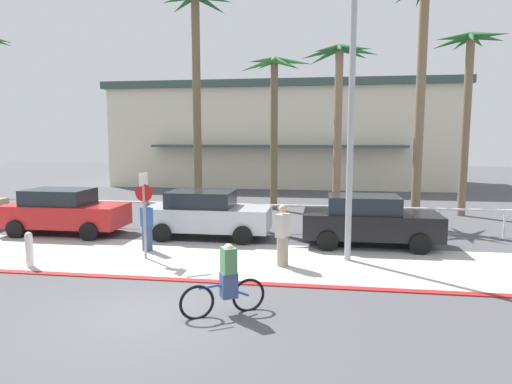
{
  "coord_description": "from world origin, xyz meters",
  "views": [
    {
      "loc": [
        3.47,
        -8.21,
        3.6
      ],
      "look_at": [
        1.36,
        6.0,
        1.81
      ],
      "focal_mm": 31.01,
      "sensor_mm": 36.0,
      "label": 1
    }
  ],
  "objects_px": {
    "palm_tree_4": "(423,45)",
    "pedestrian_0": "(283,238)",
    "cyclist_blue_0": "(227,281)",
    "streetlight_curb": "(352,113)",
    "palm_tree_2": "(275,94)",
    "car_silver_2": "(207,214)",
    "palm_tree_1": "(197,58)",
    "palm_tree_3": "(339,86)",
    "car_black_3": "(369,220)",
    "pedestrian_1": "(147,228)",
    "stop_sign_bike_lane": "(144,203)",
    "bollard_2": "(29,249)",
    "palm_tree_5": "(468,82)",
    "car_red_1": "(64,211)"
  },
  "relations": [
    {
      "from": "cyclist_blue_0",
      "to": "bollard_2",
      "type": "bearing_deg",
      "value": 158.49
    },
    {
      "from": "palm_tree_2",
      "to": "cyclist_blue_0",
      "type": "distance_m",
      "value": 14.23
    },
    {
      "from": "palm_tree_1",
      "to": "palm_tree_3",
      "type": "distance_m",
      "value": 6.38
    },
    {
      "from": "bollard_2",
      "to": "palm_tree_5",
      "type": "xyz_separation_m",
      "value": [
        14.37,
        10.39,
        5.53
      ]
    },
    {
      "from": "bollard_2",
      "to": "palm_tree_4",
      "type": "relative_size",
      "value": 0.1
    },
    {
      "from": "pedestrian_1",
      "to": "bollard_2",
      "type": "bearing_deg",
      "value": -139.82
    },
    {
      "from": "cyclist_blue_0",
      "to": "car_red_1",
      "type": "bearing_deg",
      "value": 139.44
    },
    {
      "from": "palm_tree_1",
      "to": "pedestrian_0",
      "type": "distance_m",
      "value": 10.47
    },
    {
      "from": "palm_tree_4",
      "to": "pedestrian_0",
      "type": "distance_m",
      "value": 10.2
    },
    {
      "from": "car_black_3",
      "to": "palm_tree_1",
      "type": "bearing_deg",
      "value": 147.81
    },
    {
      "from": "pedestrian_0",
      "to": "cyclist_blue_0",
      "type": "bearing_deg",
      "value": -103.25
    },
    {
      "from": "palm_tree_2",
      "to": "car_silver_2",
      "type": "bearing_deg",
      "value": -104.45
    },
    {
      "from": "stop_sign_bike_lane",
      "to": "car_silver_2",
      "type": "relative_size",
      "value": 0.58
    },
    {
      "from": "pedestrian_0",
      "to": "palm_tree_3",
      "type": "bearing_deg",
      "value": 78.36
    },
    {
      "from": "palm_tree_5",
      "to": "car_silver_2",
      "type": "relative_size",
      "value": 1.86
    },
    {
      "from": "stop_sign_bike_lane",
      "to": "car_red_1",
      "type": "xyz_separation_m",
      "value": [
        -4.3,
        2.79,
        -0.81
      ]
    },
    {
      "from": "palm_tree_3",
      "to": "car_black_3",
      "type": "bearing_deg",
      "value": -81.18
    },
    {
      "from": "palm_tree_5",
      "to": "stop_sign_bike_lane",
      "type": "bearing_deg",
      "value": -141.64
    },
    {
      "from": "palm_tree_3",
      "to": "car_silver_2",
      "type": "bearing_deg",
      "value": -131.85
    },
    {
      "from": "car_silver_2",
      "to": "pedestrian_1",
      "type": "xyz_separation_m",
      "value": [
        -1.39,
        -2.1,
        -0.11
      ]
    },
    {
      "from": "palm_tree_4",
      "to": "car_red_1",
      "type": "distance_m",
      "value": 15.03
    },
    {
      "from": "stop_sign_bike_lane",
      "to": "pedestrian_0",
      "type": "relative_size",
      "value": 1.46
    },
    {
      "from": "palm_tree_5",
      "to": "cyclist_blue_0",
      "type": "xyz_separation_m",
      "value": [
        -8.25,
        -12.8,
        -5.35
      ]
    },
    {
      "from": "palm_tree_3",
      "to": "stop_sign_bike_lane",
      "type": "bearing_deg",
      "value": -125.18
    },
    {
      "from": "palm_tree_1",
      "to": "palm_tree_5",
      "type": "height_order",
      "value": "palm_tree_1"
    },
    {
      "from": "car_red_1",
      "to": "stop_sign_bike_lane",
      "type": "bearing_deg",
      "value": -32.93
    },
    {
      "from": "cyclist_blue_0",
      "to": "palm_tree_4",
      "type": "bearing_deg",
      "value": 60.33
    },
    {
      "from": "palm_tree_2",
      "to": "car_silver_2",
      "type": "xyz_separation_m",
      "value": [
        -1.71,
        -6.65,
        -4.81
      ]
    },
    {
      "from": "streetlight_curb",
      "to": "palm_tree_2",
      "type": "relative_size",
      "value": 1.0
    },
    {
      "from": "pedestrian_1",
      "to": "palm_tree_1",
      "type": "bearing_deg",
      "value": 90.18
    },
    {
      "from": "car_silver_2",
      "to": "bollard_2",
      "type": "bearing_deg",
      "value": -132.83
    },
    {
      "from": "streetlight_curb",
      "to": "palm_tree_4",
      "type": "bearing_deg",
      "value": 62.61
    },
    {
      "from": "stop_sign_bike_lane",
      "to": "car_black_3",
      "type": "distance_m",
      "value": 7.24
    },
    {
      "from": "palm_tree_1",
      "to": "pedestrian_0",
      "type": "relative_size",
      "value": 5.59
    },
    {
      "from": "car_red_1",
      "to": "pedestrian_1",
      "type": "bearing_deg",
      "value": -25.51
    },
    {
      "from": "cyclist_blue_0",
      "to": "car_black_3",
      "type": "bearing_deg",
      "value": 61.25
    },
    {
      "from": "palm_tree_2",
      "to": "streetlight_curb",
      "type": "bearing_deg",
      "value": -71.15
    },
    {
      "from": "stop_sign_bike_lane",
      "to": "palm_tree_3",
      "type": "height_order",
      "value": "palm_tree_3"
    },
    {
      "from": "pedestrian_1",
      "to": "palm_tree_3",
      "type": "bearing_deg",
      "value": 50.33
    },
    {
      "from": "car_black_3",
      "to": "pedestrian_1",
      "type": "distance_m",
      "value": 7.22
    },
    {
      "from": "stop_sign_bike_lane",
      "to": "car_silver_2",
      "type": "xyz_separation_m",
      "value": [
        1.09,
        2.98,
        -0.81
      ]
    },
    {
      "from": "palm_tree_3",
      "to": "car_red_1",
      "type": "bearing_deg",
      "value": -151.57
    },
    {
      "from": "palm_tree_1",
      "to": "palm_tree_4",
      "type": "height_order",
      "value": "palm_tree_1"
    },
    {
      "from": "pedestrian_1",
      "to": "car_silver_2",
      "type": "bearing_deg",
      "value": 56.45
    },
    {
      "from": "pedestrian_1",
      "to": "palm_tree_2",
      "type": "bearing_deg",
      "value": 70.45
    },
    {
      "from": "palm_tree_4",
      "to": "cyclist_blue_0",
      "type": "distance_m",
      "value": 13.11
    },
    {
      "from": "bollard_2",
      "to": "cyclist_blue_0",
      "type": "height_order",
      "value": "cyclist_blue_0"
    },
    {
      "from": "palm_tree_2",
      "to": "car_silver_2",
      "type": "height_order",
      "value": "palm_tree_2"
    },
    {
      "from": "streetlight_curb",
      "to": "car_red_1",
      "type": "bearing_deg",
      "value": 167.26
    },
    {
      "from": "palm_tree_5",
      "to": "car_red_1",
      "type": "relative_size",
      "value": 1.86
    }
  ]
}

